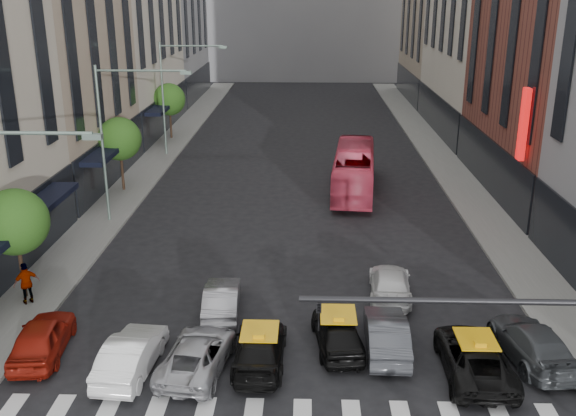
# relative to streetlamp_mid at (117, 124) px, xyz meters

# --- Properties ---
(sidewalk_left) EXTENTS (3.00, 96.00, 0.15)m
(sidewalk_left) POSITION_rel_streetlamp_mid_xyz_m (-1.46, 10.00, -5.83)
(sidewalk_left) COLOR slate
(sidewalk_left) RESTS_ON ground
(sidewalk_right) EXTENTS (3.00, 96.00, 0.15)m
(sidewalk_right) POSITION_rel_streetlamp_mid_xyz_m (21.54, 10.00, -5.83)
(sidewalk_right) COLOR slate
(sidewalk_right) RESTS_ON ground
(building_left_b) EXTENTS (8.00, 16.00, 24.00)m
(building_left_b) POSITION_rel_streetlamp_mid_xyz_m (-6.96, 8.00, 6.10)
(building_left_b) COLOR tan
(building_left_b) RESTS_ON ground
(tree_near) EXTENTS (2.88, 2.88, 4.95)m
(tree_near) POSITION_rel_streetlamp_mid_xyz_m (-1.76, -10.00, -2.25)
(tree_near) COLOR black
(tree_near) RESTS_ON sidewalk_left
(tree_mid) EXTENTS (2.88, 2.88, 4.95)m
(tree_mid) POSITION_rel_streetlamp_mid_xyz_m (-1.76, 6.00, -2.25)
(tree_mid) COLOR black
(tree_mid) RESTS_ON sidewalk_left
(tree_far) EXTENTS (2.88, 2.88, 4.95)m
(tree_far) POSITION_rel_streetlamp_mid_xyz_m (-1.76, 22.00, -2.25)
(tree_far) COLOR black
(tree_far) RESTS_ON sidewalk_left
(streetlamp_mid) EXTENTS (5.38, 0.25, 9.00)m
(streetlamp_mid) POSITION_rel_streetlamp_mid_xyz_m (0.00, 0.00, 0.00)
(streetlamp_mid) COLOR gray
(streetlamp_mid) RESTS_ON sidewalk_left
(streetlamp_far) EXTENTS (5.38, 0.25, 9.00)m
(streetlamp_far) POSITION_rel_streetlamp_mid_xyz_m (0.00, 16.00, 0.00)
(streetlamp_far) COLOR gray
(streetlamp_far) RESTS_ON sidewalk_left
(liberty_sign) EXTENTS (0.30, 0.70, 4.00)m
(liberty_sign) POSITION_rel_streetlamp_mid_xyz_m (22.64, 0.00, 0.10)
(liberty_sign) COLOR red
(liberty_sign) RESTS_ON ground
(car_red) EXTENTS (2.17, 4.44, 1.46)m
(car_red) POSITION_rel_streetlamp_mid_xyz_m (0.84, -14.48, -5.17)
(car_red) COLOR maroon
(car_red) RESTS_ON ground
(car_white_front) EXTENTS (1.86, 4.42, 1.42)m
(car_white_front) POSITION_rel_streetlamp_mid_xyz_m (4.48, -15.53, -5.19)
(car_white_front) COLOR white
(car_white_front) RESTS_ON ground
(car_silver) EXTENTS (2.72, 4.81, 1.27)m
(car_silver) POSITION_rel_streetlamp_mid_xyz_m (6.83, -15.31, -5.27)
(car_silver) COLOR #AAABB0
(car_silver) RESTS_ON ground
(taxi_left) EXTENTS (1.90, 4.56, 1.32)m
(taxi_left) POSITION_rel_streetlamp_mid_xyz_m (9.05, -14.85, -5.25)
(taxi_left) COLOR black
(taxi_left) RESTS_ON ground
(taxi_center) EXTENTS (2.15, 4.31, 1.41)m
(taxi_center) POSITION_rel_streetlamp_mid_xyz_m (11.94, -13.66, -5.20)
(taxi_center) COLOR black
(taxi_center) RESTS_ON ground
(car_grey_mid) EXTENTS (1.63, 4.39, 1.43)m
(car_grey_mid) POSITION_rel_streetlamp_mid_xyz_m (13.78, -13.80, -5.19)
(car_grey_mid) COLOR #3D3F44
(car_grey_mid) RESTS_ON ground
(taxi_right) EXTENTS (2.37, 4.99, 1.38)m
(taxi_right) POSITION_rel_streetlamp_mid_xyz_m (16.74, -15.26, -5.22)
(taxi_right) COLOR black
(taxi_right) RESTS_ON ground
(car_grey_curb) EXTENTS (2.54, 4.99, 1.39)m
(car_grey_curb) POSITION_rel_streetlamp_mid_xyz_m (19.11, -14.24, -5.21)
(car_grey_curb) COLOR #42474B
(car_grey_curb) RESTS_ON ground
(car_row2_left) EXTENTS (1.69, 4.20, 1.36)m
(car_row2_left) POSITION_rel_streetlamp_mid_xyz_m (7.17, -11.07, -5.23)
(car_row2_left) COLOR gray
(car_row2_left) RESTS_ON ground
(car_row2_right) EXTENTS (2.15, 4.56, 1.29)m
(car_row2_right) POSITION_rel_streetlamp_mid_xyz_m (14.47, -9.25, -5.26)
(car_row2_right) COLOR silver
(car_row2_right) RESTS_ON ground
(bus) EXTENTS (3.54, 11.02, 3.02)m
(bus) POSITION_rel_streetlamp_mid_xyz_m (13.88, 6.54, -4.40)
(bus) COLOR #DC405D
(bus) RESTS_ON ground
(pedestrian_far) EXTENTS (1.14, 1.04, 1.87)m
(pedestrian_far) POSITION_rel_streetlamp_mid_xyz_m (-1.32, -10.64, -4.82)
(pedestrian_far) COLOR gray
(pedestrian_far) RESTS_ON sidewalk_left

